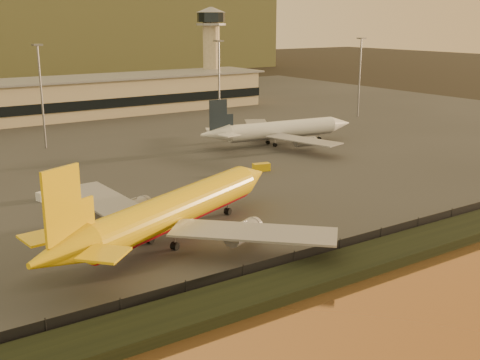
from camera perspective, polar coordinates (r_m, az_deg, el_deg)
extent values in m
plane|color=black|center=(92.08, 2.92, -4.96)|extent=(900.00, 900.00, 0.00)
cube|color=black|center=(79.88, 10.35, -7.87)|extent=(320.00, 7.00, 1.40)
cube|color=#2D2D2D|center=(174.88, -16.20, 4.12)|extent=(320.00, 220.00, 0.20)
cube|color=black|center=(82.32, 8.42, -6.62)|extent=(300.00, 0.05, 2.20)
cube|color=tan|center=(202.41, -19.03, 7.07)|extent=(160.00, 22.00, 12.00)
cube|color=black|center=(191.85, -18.09, 6.45)|extent=(160.00, 0.60, 3.00)
cube|color=gray|center=(201.72, -19.18, 8.84)|extent=(164.00, 24.00, 0.60)
cylinder|color=tan|center=(234.93, -2.72, 11.07)|extent=(6.40, 6.40, 30.00)
cylinder|color=black|center=(234.36, -2.77, 15.16)|extent=(10.40, 10.40, 3.50)
cone|color=gray|center=(234.38, -2.78, 15.83)|extent=(11.20, 11.20, 2.00)
cylinder|color=gray|center=(234.37, -2.76, 14.54)|extent=(11.20, 11.20, 0.80)
cylinder|color=slate|center=(155.93, -18.28, 7.39)|extent=(0.50, 0.50, 25.00)
cube|color=slate|center=(154.91, -18.67, 12.04)|extent=(2.20, 2.20, 0.40)
cylinder|color=slate|center=(174.52, -2.00, 8.87)|extent=(0.50, 0.50, 25.00)
cube|color=slate|center=(173.61, -2.03, 13.04)|extent=(2.20, 2.20, 0.40)
cylinder|color=slate|center=(201.17, 11.26, 9.42)|extent=(0.50, 0.50, 25.00)
cube|color=slate|center=(200.38, 11.45, 13.03)|extent=(2.20, 2.20, 0.40)
cube|color=brown|center=(432.97, -15.49, 15.01)|extent=(220.00, 160.00, 70.00)
cylinder|color=yellow|center=(87.60, -5.98, -2.61)|extent=(34.13, 18.82, 5.07)
cylinder|color=#BA0A12|center=(87.87, -5.97, -3.16)|extent=(32.79, 17.41, 3.95)
cone|color=yellow|center=(104.21, 1.09, 0.34)|extent=(8.29, 7.39, 5.07)
cone|color=yellow|center=(72.53, -16.73, -6.70)|extent=(10.07, 8.18, 5.07)
cube|color=yellow|center=(71.32, -16.48, -2.30)|extent=(5.07, 2.54, 8.87)
cube|color=yellow|center=(77.23, -18.18, -5.17)|extent=(5.34, 5.29, 0.30)
cube|color=yellow|center=(70.11, -12.79, -6.85)|extent=(6.84, 6.84, 0.30)
cube|color=gray|center=(95.78, -12.72, -1.92)|extent=(7.53, 22.13, 0.30)
cylinder|color=gray|center=(95.67, -10.25, -2.68)|extent=(6.47, 4.91, 2.79)
cube|color=gray|center=(79.88, 1.30, -4.97)|extent=(20.48, 20.16, 0.30)
cylinder|color=gray|center=(83.92, 0.21, -4.98)|extent=(6.47, 4.91, 2.79)
cylinder|color=black|center=(99.27, -1.17, -2.97)|extent=(1.38, 1.26, 1.11)
cylinder|color=slate|center=(99.09, -1.17, -2.65)|extent=(0.19, 0.19, 2.28)
cylinder|color=black|center=(84.98, -6.20, -6.23)|extent=(1.38, 1.26, 1.11)
cylinder|color=slate|center=(84.77, -6.21, -5.86)|extent=(0.19, 0.19, 2.28)
cylinder|color=black|center=(87.71, -8.56, -5.62)|extent=(1.38, 1.26, 1.11)
cylinder|color=slate|center=(87.51, -8.57, -5.27)|extent=(0.19, 0.19, 2.28)
cylinder|color=silver|center=(154.59, 4.02, 4.85)|extent=(30.35, 8.09, 4.18)
cylinder|color=gray|center=(154.72, 4.01, 4.58)|extent=(29.41, 7.07, 3.26)
cone|color=silver|center=(164.34, 9.44, 5.29)|extent=(6.34, 4.91, 4.18)
cone|color=silver|center=(146.01, -2.37, 4.39)|extent=(8.00, 5.13, 4.18)
cube|color=#1C2633|center=(145.57, -2.08, 6.20)|extent=(4.60, 0.93, 7.31)
cube|color=silver|center=(150.37, -2.44, 4.82)|extent=(5.48, 5.38, 0.25)
cube|color=silver|center=(142.92, -1.06, 4.29)|extent=(4.83, 4.66, 0.25)
cube|color=gray|center=(164.16, 1.72, 5.22)|extent=(14.35, 19.23, 0.25)
cylinder|color=gray|center=(162.92, 2.84, 4.72)|extent=(5.27, 2.94, 2.30)
cube|color=gray|center=(144.69, 6.04, 3.80)|extent=(10.35, 19.66, 0.25)
cylinder|color=gray|center=(148.35, 6.12, 3.62)|extent=(5.27, 2.94, 2.30)
cylinder|color=black|center=(161.30, 7.52, 3.91)|extent=(1.01, 0.85, 0.92)
cylinder|color=slate|center=(161.20, 7.53, 4.08)|extent=(0.22, 0.22, 1.88)
cylinder|color=black|center=(152.11, 3.34, 3.34)|extent=(1.01, 0.85, 0.92)
cylinder|color=slate|center=(152.01, 3.34, 3.52)|extent=(0.22, 0.22, 1.88)
cylinder|color=black|center=(155.31, 2.65, 3.60)|extent=(1.01, 0.85, 0.92)
cylinder|color=slate|center=(155.22, 2.65, 3.77)|extent=(0.22, 0.22, 1.88)
cube|color=yellow|center=(127.52, 2.03, 1.23)|extent=(3.92, 2.46, 1.64)
cube|color=silver|center=(112.70, -17.85, -1.38)|extent=(3.84, 2.56, 1.59)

